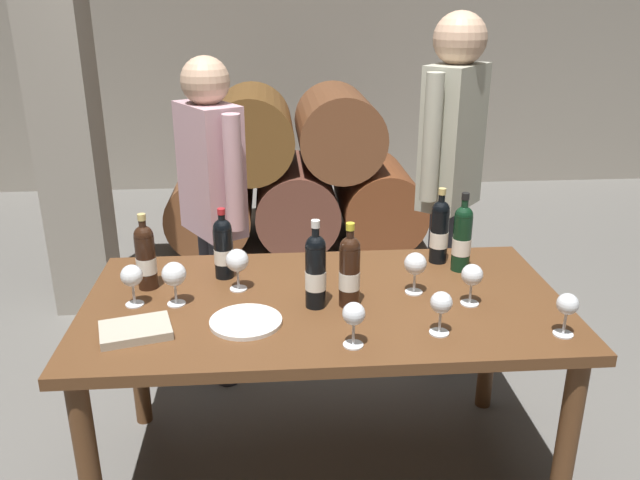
% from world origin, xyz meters
% --- Properties ---
extents(ground_plane, '(14.00, 14.00, 0.00)m').
position_xyz_m(ground_plane, '(0.00, 0.00, 0.00)').
color(ground_plane, '#66635E').
extents(cellar_back_wall, '(10.00, 0.24, 2.80)m').
position_xyz_m(cellar_back_wall, '(0.00, 4.20, 1.40)').
color(cellar_back_wall, gray).
rests_on(cellar_back_wall, ground_plane).
extents(barrel_stack, '(1.86, 0.90, 1.15)m').
position_xyz_m(barrel_stack, '(0.00, 2.60, 0.52)').
color(barrel_stack, brown).
rests_on(barrel_stack, ground_plane).
extents(stone_pillar, '(0.32, 0.32, 2.60)m').
position_xyz_m(stone_pillar, '(-1.30, 1.60, 1.30)').
color(stone_pillar, gray).
rests_on(stone_pillar, ground_plane).
extents(dining_table, '(1.70, 0.90, 0.76)m').
position_xyz_m(dining_table, '(0.00, 0.00, 0.67)').
color(dining_table, brown).
rests_on(dining_table, ground_plane).
extents(wine_bottle_0, '(0.07, 0.07, 0.28)m').
position_xyz_m(wine_bottle_0, '(-0.37, 0.23, 0.88)').
color(wine_bottle_0, black).
rests_on(wine_bottle_0, dining_table).
extents(wine_bottle_1, '(0.07, 0.07, 0.31)m').
position_xyz_m(wine_bottle_1, '(0.49, 0.31, 0.89)').
color(wine_bottle_1, black).
rests_on(wine_bottle_1, dining_table).
extents(wine_bottle_2, '(0.07, 0.07, 0.30)m').
position_xyz_m(wine_bottle_2, '(0.08, -0.05, 0.89)').
color(wine_bottle_2, black).
rests_on(wine_bottle_2, dining_table).
extents(wine_bottle_3, '(0.07, 0.07, 0.29)m').
position_xyz_m(wine_bottle_3, '(-0.64, 0.15, 0.88)').
color(wine_bottle_3, black).
rests_on(wine_bottle_3, dining_table).
extents(wine_bottle_4, '(0.07, 0.07, 0.32)m').
position_xyz_m(wine_bottle_4, '(-0.03, -0.05, 0.90)').
color(wine_bottle_4, black).
rests_on(wine_bottle_4, dining_table).
extents(wine_bottle_5, '(0.07, 0.07, 0.31)m').
position_xyz_m(wine_bottle_5, '(0.55, 0.22, 0.90)').
color(wine_bottle_5, black).
rests_on(wine_bottle_5, dining_table).
extents(wine_glass_0, '(0.08, 0.08, 0.16)m').
position_xyz_m(wine_glass_0, '(-0.52, 0.00, 0.87)').
color(wine_glass_0, white).
rests_on(wine_glass_0, dining_table).
extents(wine_glass_1, '(0.08, 0.08, 0.16)m').
position_xyz_m(wine_glass_1, '(0.33, 0.03, 0.87)').
color(wine_glass_1, white).
rests_on(wine_glass_1, dining_table).
extents(wine_glass_2, '(0.08, 0.08, 0.15)m').
position_xyz_m(wine_glass_2, '(0.51, -0.08, 0.87)').
color(wine_glass_2, white).
rests_on(wine_glass_2, dining_table).
extents(wine_glass_3, '(0.07, 0.07, 0.15)m').
position_xyz_m(wine_glass_3, '(0.35, -0.27, 0.86)').
color(wine_glass_3, white).
rests_on(wine_glass_3, dining_table).
extents(wine_glass_4, '(0.08, 0.08, 0.16)m').
position_xyz_m(wine_glass_4, '(-0.31, 0.11, 0.87)').
color(wine_glass_4, white).
rests_on(wine_glass_4, dining_table).
extents(wine_glass_5, '(0.08, 0.08, 0.15)m').
position_xyz_m(wine_glass_5, '(-0.67, 0.01, 0.87)').
color(wine_glass_5, white).
rests_on(wine_glass_5, dining_table).
extents(wine_glass_6, '(0.07, 0.07, 0.15)m').
position_xyz_m(wine_glass_6, '(0.06, -0.33, 0.86)').
color(wine_glass_6, white).
rests_on(wine_glass_6, dining_table).
extents(wine_glass_7, '(0.07, 0.07, 0.14)m').
position_xyz_m(wine_glass_7, '(0.74, -0.31, 0.86)').
color(wine_glass_7, white).
rests_on(wine_glass_7, dining_table).
extents(tasting_notebook, '(0.25, 0.21, 0.03)m').
position_xyz_m(tasting_notebook, '(-0.62, -0.21, 0.77)').
color(tasting_notebook, '#B2A893').
rests_on(tasting_notebook, dining_table).
extents(serving_plate, '(0.24, 0.24, 0.01)m').
position_xyz_m(serving_plate, '(-0.27, -0.16, 0.77)').
color(serving_plate, white).
rests_on(serving_plate, dining_table).
extents(sommelier_presenting, '(0.35, 0.40, 1.72)m').
position_xyz_m(sommelier_presenting, '(0.64, 0.75, 1.04)').
color(sommelier_presenting, '#383842').
rests_on(sommelier_presenting, ground_plane).
extents(taster_seated_left, '(0.32, 0.43, 1.54)m').
position_xyz_m(taster_seated_left, '(-0.44, 0.72, 0.92)').
color(taster_seated_left, '#383842').
rests_on(taster_seated_left, ground_plane).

